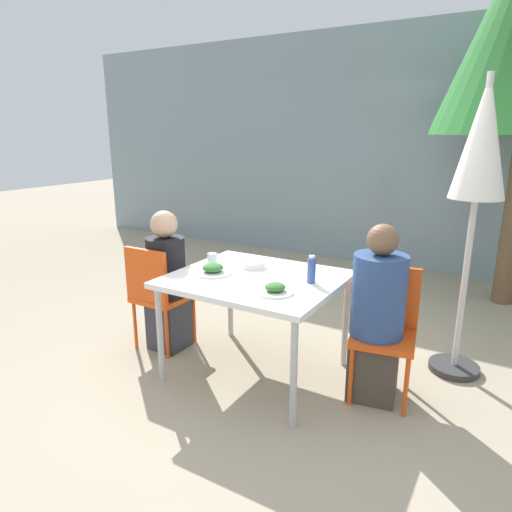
{
  "coord_description": "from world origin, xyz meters",
  "views": [
    {
      "loc": [
        1.55,
        -2.63,
        1.73
      ],
      "look_at": [
        0.0,
        0.0,
        0.9
      ],
      "focal_mm": 32.0,
      "sensor_mm": 36.0,
      "label": 1
    }
  ],
  "objects_px": {
    "chair_left": "(156,290)",
    "closed_umbrella": "(481,156)",
    "person_left": "(168,284)",
    "salad_bowl": "(253,264)",
    "bottle": "(311,270)",
    "drinking_cup": "(212,259)",
    "chair_right": "(386,322)",
    "person_right": "(377,319)"
  },
  "relations": [
    {
      "from": "bottle",
      "to": "drinking_cup",
      "type": "relative_size",
      "value": 2.25
    },
    {
      "from": "drinking_cup",
      "to": "chair_left",
      "type": "bearing_deg",
      "value": -157.36
    },
    {
      "from": "chair_left",
      "to": "person_right",
      "type": "distance_m",
      "value": 1.72
    },
    {
      "from": "salad_bowl",
      "to": "bottle",
      "type": "bearing_deg",
      "value": -12.2
    },
    {
      "from": "bottle",
      "to": "salad_bowl",
      "type": "height_order",
      "value": "bottle"
    },
    {
      "from": "chair_left",
      "to": "closed_umbrella",
      "type": "xyz_separation_m",
      "value": [
        2.14,
        0.85,
        1.07
      ]
    },
    {
      "from": "person_left",
      "to": "person_right",
      "type": "distance_m",
      "value": 1.67
    },
    {
      "from": "drinking_cup",
      "to": "salad_bowl",
      "type": "bearing_deg",
      "value": 14.68
    },
    {
      "from": "drinking_cup",
      "to": "salad_bowl",
      "type": "relative_size",
      "value": 0.45
    },
    {
      "from": "chair_right",
      "to": "drinking_cup",
      "type": "relative_size",
      "value": 10.3
    },
    {
      "from": "chair_left",
      "to": "bottle",
      "type": "height_order",
      "value": "bottle"
    },
    {
      "from": "closed_umbrella",
      "to": "chair_left",
      "type": "bearing_deg",
      "value": -158.33
    },
    {
      "from": "closed_umbrella",
      "to": "salad_bowl",
      "type": "bearing_deg",
      "value": -157.11
    },
    {
      "from": "chair_left",
      "to": "person_right",
      "type": "xyz_separation_m",
      "value": [
        1.71,
        0.22,
        0.05
      ]
    },
    {
      "from": "chair_right",
      "to": "closed_umbrella",
      "type": "xyz_separation_m",
      "value": [
        0.4,
        0.55,
        1.07
      ]
    },
    {
      "from": "chair_right",
      "to": "person_right",
      "type": "distance_m",
      "value": 0.11
    },
    {
      "from": "bottle",
      "to": "drinking_cup",
      "type": "height_order",
      "value": "bottle"
    },
    {
      "from": "drinking_cup",
      "to": "person_left",
      "type": "bearing_deg",
      "value": -165.35
    },
    {
      "from": "bottle",
      "to": "chair_right",
      "type": "bearing_deg",
      "value": 17.75
    },
    {
      "from": "closed_umbrella",
      "to": "drinking_cup",
      "type": "height_order",
      "value": "closed_umbrella"
    },
    {
      "from": "chair_left",
      "to": "bottle",
      "type": "relative_size",
      "value": 4.58
    },
    {
      "from": "closed_umbrella",
      "to": "bottle",
      "type": "distance_m",
      "value": 1.35
    },
    {
      "from": "chair_left",
      "to": "drinking_cup",
      "type": "bearing_deg",
      "value": 22.91
    },
    {
      "from": "person_left",
      "to": "salad_bowl",
      "type": "xyz_separation_m",
      "value": [
        0.7,
        0.18,
        0.22
      ]
    },
    {
      "from": "chair_right",
      "to": "person_right",
      "type": "bearing_deg",
      "value": 58.05
    },
    {
      "from": "bottle",
      "to": "drinking_cup",
      "type": "xyz_separation_m",
      "value": [
        -0.84,
        0.03,
        -0.05
      ]
    },
    {
      "from": "person_right",
      "to": "drinking_cup",
      "type": "xyz_separation_m",
      "value": [
        -1.28,
        -0.04,
        0.23
      ]
    },
    {
      "from": "drinking_cup",
      "to": "person_right",
      "type": "bearing_deg",
      "value": 1.65
    },
    {
      "from": "bottle",
      "to": "salad_bowl",
      "type": "xyz_separation_m",
      "value": [
        -0.52,
        0.11,
        -0.07
      ]
    },
    {
      "from": "person_left",
      "to": "bottle",
      "type": "xyz_separation_m",
      "value": [
        1.22,
        0.07,
        0.29
      ]
    },
    {
      "from": "chair_left",
      "to": "bottle",
      "type": "xyz_separation_m",
      "value": [
        1.27,
        0.15,
        0.33
      ]
    },
    {
      "from": "chair_right",
      "to": "salad_bowl",
      "type": "distance_m",
      "value": 1.03
    },
    {
      "from": "person_left",
      "to": "bottle",
      "type": "relative_size",
      "value": 6.03
    },
    {
      "from": "chair_left",
      "to": "chair_right",
      "type": "xyz_separation_m",
      "value": [
        1.75,
        0.3,
        0.0
      ]
    },
    {
      "from": "chair_left",
      "to": "drinking_cup",
      "type": "height_order",
      "value": "chair_left"
    },
    {
      "from": "chair_left",
      "to": "person_right",
      "type": "bearing_deg",
      "value": 7.46
    },
    {
      "from": "drinking_cup",
      "to": "closed_umbrella",
      "type": "bearing_deg",
      "value": 21.43
    },
    {
      "from": "person_left",
      "to": "closed_umbrella",
      "type": "bearing_deg",
      "value": 20.51
    },
    {
      "from": "chair_right",
      "to": "bottle",
      "type": "height_order",
      "value": "bottle"
    },
    {
      "from": "chair_left",
      "to": "closed_umbrella",
      "type": "bearing_deg",
      "value": 21.94
    },
    {
      "from": "chair_right",
      "to": "drinking_cup",
      "type": "height_order",
      "value": "chair_right"
    },
    {
      "from": "closed_umbrella",
      "to": "bottle",
      "type": "height_order",
      "value": "closed_umbrella"
    }
  ]
}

